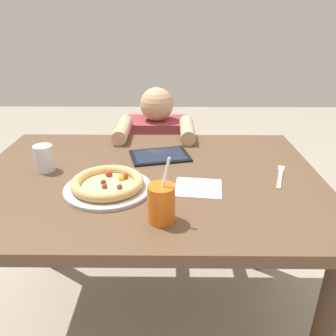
% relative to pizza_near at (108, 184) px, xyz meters
% --- Properties ---
extents(ground_plane, '(8.00, 8.00, 0.00)m').
position_rel_pizza_near_xyz_m(ground_plane, '(0.12, 0.12, -0.77)').
color(ground_plane, '#9E9384').
extents(dining_table, '(1.30, 0.93, 0.75)m').
position_rel_pizza_near_xyz_m(dining_table, '(0.12, 0.12, -0.12)').
color(dining_table, brown).
rests_on(dining_table, ground).
extents(pizza_near, '(0.30, 0.30, 0.05)m').
position_rel_pizza_near_xyz_m(pizza_near, '(0.00, 0.00, 0.00)').
color(pizza_near, '#B7B7BC').
rests_on(pizza_near, dining_table).
extents(drink_cup_colored, '(0.08, 0.08, 0.20)m').
position_rel_pizza_near_xyz_m(drink_cup_colored, '(0.19, -0.19, 0.04)').
color(drink_cup_colored, orange).
rests_on(drink_cup_colored, dining_table).
extents(water_cup_clear, '(0.07, 0.07, 0.10)m').
position_rel_pizza_near_xyz_m(water_cup_clear, '(-0.27, 0.16, 0.03)').
color(water_cup_clear, silver).
rests_on(water_cup_clear, dining_table).
extents(paper_napkin, '(0.18, 0.16, 0.00)m').
position_rel_pizza_near_xyz_m(paper_napkin, '(0.31, 0.02, -0.02)').
color(paper_napkin, white).
rests_on(paper_napkin, dining_table).
extents(fork, '(0.09, 0.20, 0.00)m').
position_rel_pizza_near_xyz_m(fork, '(0.62, 0.12, -0.02)').
color(fork, silver).
rests_on(fork, dining_table).
extents(tablet, '(0.27, 0.22, 0.01)m').
position_rel_pizza_near_xyz_m(tablet, '(0.17, 0.30, -0.02)').
color(tablet, black).
rests_on(tablet, dining_table).
extents(diner_seated, '(0.38, 0.51, 0.94)m').
position_rel_pizza_near_xyz_m(diner_seated, '(0.14, 0.78, -0.33)').
color(diner_seated, '#333847').
rests_on(diner_seated, ground).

